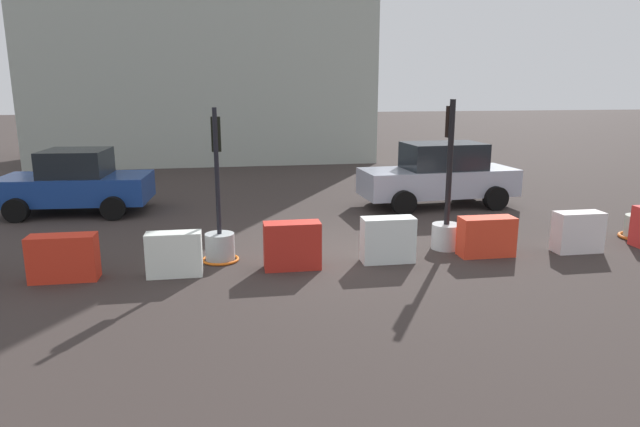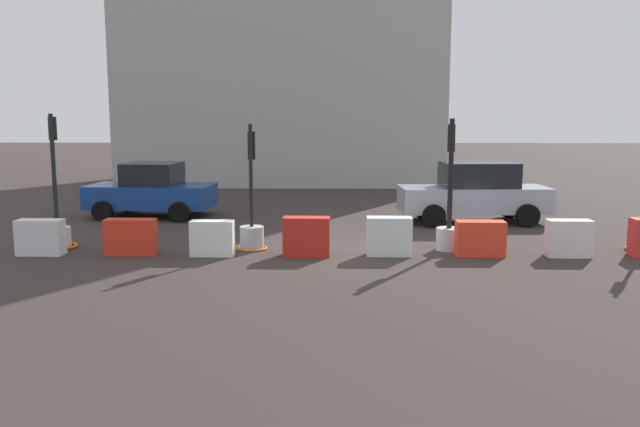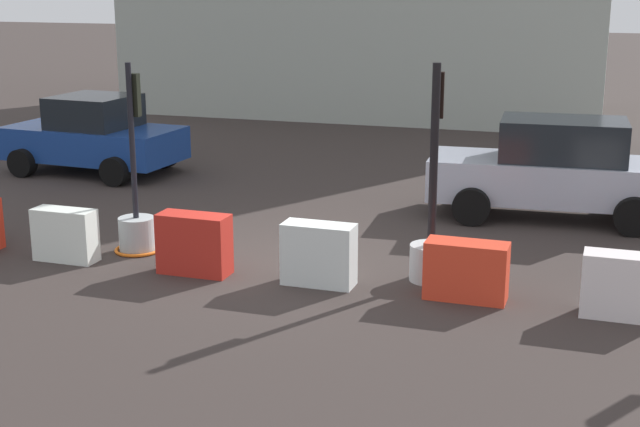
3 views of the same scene
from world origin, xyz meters
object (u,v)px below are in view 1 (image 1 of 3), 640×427
at_px(construction_barrier_6, 578,232).
at_px(car_blue_estate, 76,183).
at_px(construction_barrier_1, 63,258).
at_px(construction_barrier_3, 292,246).
at_px(construction_barrier_4, 388,240).
at_px(construction_barrier_2, 174,254).
at_px(traffic_light_1, 220,234).
at_px(construction_barrier_5, 486,237).
at_px(car_silver_hatchback, 439,175).
at_px(traffic_light_2, 447,219).

height_order(construction_barrier_6, car_blue_estate, car_blue_estate).
height_order(construction_barrier_1, car_blue_estate, car_blue_estate).
relative_size(construction_barrier_3, construction_barrier_4, 1.03).
xyz_separation_m(construction_barrier_2, construction_barrier_6, (8.15, 0.07, 0.02)).
bearing_deg(traffic_light_1, construction_barrier_5, -6.63).
bearing_deg(construction_barrier_5, construction_barrier_6, -2.23).
xyz_separation_m(construction_barrier_2, construction_barrier_3, (2.16, 0.04, 0.04)).
xyz_separation_m(traffic_light_1, construction_barrier_6, (7.34, -0.70, -0.12)).
xyz_separation_m(traffic_light_1, construction_barrier_4, (3.25, -0.65, -0.10)).
bearing_deg(construction_barrier_3, traffic_light_1, 151.46).
relative_size(traffic_light_1, construction_barrier_1, 2.58).
height_order(construction_barrier_3, construction_barrier_6, construction_barrier_3).
xyz_separation_m(construction_barrier_4, car_blue_estate, (-7.04, 5.69, 0.37)).
distance_m(construction_barrier_4, construction_barrier_6, 4.09).
xyz_separation_m(construction_barrier_3, car_blue_estate, (-5.14, 5.77, 0.37)).
bearing_deg(traffic_light_1, construction_barrier_3, -28.54).
distance_m(construction_barrier_1, construction_barrier_2, 1.92).
bearing_deg(car_silver_hatchback, construction_barrier_6, -76.75).
relative_size(construction_barrier_3, construction_barrier_5, 0.96).
xyz_separation_m(construction_barrier_1, construction_barrier_6, (10.07, -0.04, 0.01)).
xyz_separation_m(construction_barrier_1, car_blue_estate, (-1.06, 5.70, 0.40)).
distance_m(construction_barrier_2, construction_barrier_4, 4.07).
bearing_deg(traffic_light_2, construction_barrier_5, -46.22).
bearing_deg(construction_barrier_2, traffic_light_2, 7.99).
bearing_deg(construction_barrier_6, construction_barrier_4, 179.37).
relative_size(traffic_light_1, construction_barrier_6, 3.03).
relative_size(traffic_light_2, car_blue_estate, 0.79).
height_order(construction_barrier_1, construction_barrier_3, construction_barrier_3).
bearing_deg(construction_barrier_2, traffic_light_1, 43.19).
relative_size(traffic_light_1, construction_barrier_4, 2.89).
distance_m(traffic_light_2, construction_barrier_4, 1.64).
height_order(construction_barrier_3, construction_barrier_4, construction_barrier_3).
distance_m(traffic_light_1, car_blue_estate, 6.32).
distance_m(construction_barrier_1, construction_barrier_4, 5.98).
bearing_deg(construction_barrier_1, traffic_light_1, 13.61).
xyz_separation_m(car_blue_estate, car_silver_hatchback, (10.00, -0.94, 0.07)).
bearing_deg(construction_barrier_4, traffic_light_1, 168.63).
bearing_deg(construction_barrier_4, construction_barrier_6, -0.63).
xyz_separation_m(traffic_light_1, construction_barrier_2, (-0.82, -0.77, -0.14)).
xyz_separation_m(traffic_light_2, construction_barrier_5, (0.60, -0.63, -0.24)).
bearing_deg(construction_barrier_6, car_blue_estate, 152.72).
height_order(traffic_light_2, car_blue_estate, traffic_light_2).
relative_size(construction_barrier_3, car_silver_hatchback, 0.24).
relative_size(construction_barrier_1, construction_barrier_3, 1.08).
relative_size(traffic_light_1, car_silver_hatchback, 0.67).
xyz_separation_m(traffic_light_2, construction_barrier_4, (-1.49, -0.66, -0.19)).
xyz_separation_m(construction_barrier_2, construction_barrier_5, (6.15, 0.15, -0.01)).
xyz_separation_m(construction_barrier_1, construction_barrier_2, (1.92, -0.11, -0.01)).
bearing_deg(construction_barrier_4, construction_barrier_1, -179.90).
relative_size(construction_barrier_4, construction_barrier_5, 0.93).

